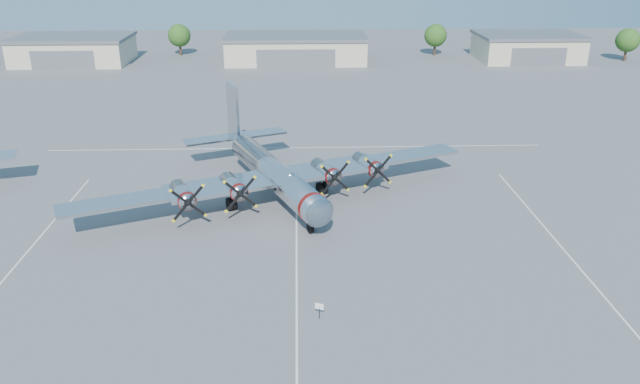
{
  "coord_description": "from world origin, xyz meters",
  "views": [
    {
      "loc": [
        0.29,
        -47.42,
        23.85
      ],
      "look_at": [
        2.1,
        2.89,
        3.2
      ],
      "focal_mm": 35.0,
      "sensor_mm": 36.0,
      "label": 1
    }
  ],
  "objects_px": {
    "tree_east": "(436,36)",
    "tree_far_east": "(628,40)",
    "hangar_west": "(74,49)",
    "tree_west": "(179,35)",
    "hangar_east": "(527,47)",
    "main_bomber_b29": "(272,196)",
    "info_placard": "(319,308)",
    "hangar_center": "(296,48)"
  },
  "relations": [
    {
      "from": "hangar_east",
      "to": "tree_far_east",
      "type": "height_order",
      "value": "tree_far_east"
    },
    {
      "from": "tree_west",
      "to": "tree_east",
      "type": "height_order",
      "value": "same"
    },
    {
      "from": "hangar_west",
      "to": "hangar_center",
      "type": "height_order",
      "value": "same"
    },
    {
      "from": "tree_far_east",
      "to": "info_placard",
      "type": "xyz_separation_m",
      "value": [
        -66.47,
        -91.81,
        -3.39
      ]
    },
    {
      "from": "hangar_west",
      "to": "hangar_center",
      "type": "xyz_separation_m",
      "value": [
        45.0,
        -0.0,
        -0.0
      ]
    },
    {
      "from": "hangar_center",
      "to": "info_placard",
      "type": "relative_size",
      "value": 24.3
    },
    {
      "from": "hangar_east",
      "to": "tree_far_east",
      "type": "xyz_separation_m",
      "value": [
        20.0,
        -1.96,
        1.51
      ]
    },
    {
      "from": "hangar_west",
      "to": "info_placard",
      "type": "distance_m",
      "value": 104.7
    },
    {
      "from": "hangar_west",
      "to": "tree_west",
      "type": "relative_size",
      "value": 3.4
    },
    {
      "from": "main_bomber_b29",
      "to": "info_placard",
      "type": "bearing_deg",
      "value": -102.65
    },
    {
      "from": "hangar_west",
      "to": "info_placard",
      "type": "bearing_deg",
      "value": -63.61
    },
    {
      "from": "hangar_west",
      "to": "tree_west",
      "type": "bearing_deg",
      "value": 21.89
    },
    {
      "from": "tree_west",
      "to": "tree_far_east",
      "type": "xyz_separation_m",
      "value": [
        93.0,
        -10.0,
        0.0
      ]
    },
    {
      "from": "tree_east",
      "to": "main_bomber_b29",
      "type": "height_order",
      "value": "tree_east"
    },
    {
      "from": "hangar_east",
      "to": "main_bomber_b29",
      "type": "height_order",
      "value": "hangar_east"
    },
    {
      "from": "hangar_east",
      "to": "hangar_west",
      "type": "bearing_deg",
      "value": -180.0
    },
    {
      "from": "hangar_east",
      "to": "main_bomber_b29",
      "type": "distance_m",
      "value": 87.98
    },
    {
      "from": "hangar_east",
      "to": "tree_east",
      "type": "height_order",
      "value": "tree_east"
    },
    {
      "from": "info_placard",
      "to": "tree_west",
      "type": "bearing_deg",
      "value": 127.88
    },
    {
      "from": "hangar_center",
      "to": "hangar_west",
      "type": "bearing_deg",
      "value": 180.0
    },
    {
      "from": "hangar_center",
      "to": "tree_west",
      "type": "distance_m",
      "value": 26.3
    },
    {
      "from": "hangar_center",
      "to": "tree_far_east",
      "type": "bearing_deg",
      "value": -1.65
    },
    {
      "from": "main_bomber_b29",
      "to": "info_placard",
      "type": "height_order",
      "value": "main_bomber_b29"
    },
    {
      "from": "tree_east",
      "to": "tree_far_east",
      "type": "distance_m",
      "value": 38.83
    },
    {
      "from": "main_bomber_b29",
      "to": "hangar_west",
      "type": "bearing_deg",
      "value": 97.57
    },
    {
      "from": "hangar_west",
      "to": "info_placard",
      "type": "xyz_separation_m",
      "value": [
        46.53,
        -93.77,
        -1.89
      ]
    },
    {
      "from": "tree_east",
      "to": "main_bomber_b29",
      "type": "relative_size",
      "value": 0.17
    },
    {
      "from": "main_bomber_b29",
      "to": "info_placard",
      "type": "relative_size",
      "value": 33.82
    },
    {
      "from": "tree_east",
      "to": "tree_west",
      "type": "bearing_deg",
      "value": 177.92
    },
    {
      "from": "tree_west",
      "to": "tree_far_east",
      "type": "relative_size",
      "value": 1.0
    },
    {
      "from": "tree_east",
      "to": "main_bomber_b29",
      "type": "bearing_deg",
      "value": -112.56
    },
    {
      "from": "hangar_east",
      "to": "tree_west",
      "type": "relative_size",
      "value": 3.1
    },
    {
      "from": "hangar_west",
      "to": "hangar_east",
      "type": "distance_m",
      "value": 93.0
    },
    {
      "from": "hangar_east",
      "to": "tree_east",
      "type": "bearing_deg",
      "value": 161.46
    },
    {
      "from": "hangar_east",
      "to": "main_bomber_b29",
      "type": "xyz_separation_m",
      "value": [
        -50.44,
        -72.04,
        -2.71
      ]
    },
    {
      "from": "hangar_east",
      "to": "info_placard",
      "type": "distance_m",
      "value": 104.67
    },
    {
      "from": "info_placard",
      "to": "hangar_center",
      "type": "bearing_deg",
      "value": 114.21
    },
    {
      "from": "main_bomber_b29",
      "to": "tree_east",
      "type": "bearing_deg",
      "value": 44.44
    },
    {
      "from": "hangar_west",
      "to": "tree_west",
      "type": "xyz_separation_m",
      "value": [
        20.0,
        8.04,
        1.51
      ]
    },
    {
      "from": "hangar_west",
      "to": "tree_east",
      "type": "distance_m",
      "value": 75.26
    },
    {
      "from": "hangar_west",
      "to": "hangar_east",
      "type": "bearing_deg",
      "value": 0.0
    },
    {
      "from": "tree_far_east",
      "to": "tree_west",
      "type": "bearing_deg",
      "value": 173.86
    }
  ]
}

